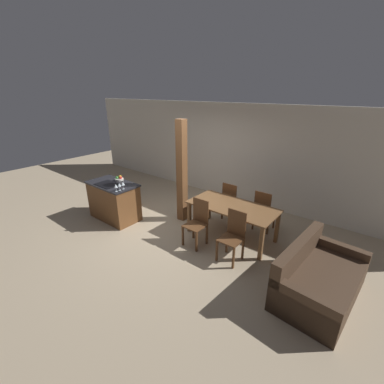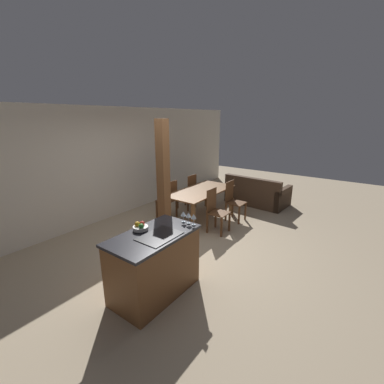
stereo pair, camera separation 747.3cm
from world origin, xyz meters
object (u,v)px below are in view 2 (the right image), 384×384
wine_glass_far (183,214)px  fruit_bowl (140,227)px  dining_chair_near_left (216,210)px  dining_chair_far_right (189,191)px  dining_chair_near_right (233,200)px  couch (257,194)px  kitchen_island (154,264)px  dining_table (201,194)px  timber_post (164,183)px  wine_glass_near (194,217)px  dining_chair_far_left (169,199)px  wine_glass_middle (188,215)px

wine_glass_far → fruit_bowl: bearing=151.0°
dining_chair_near_left → dining_chair_far_right: 1.59m
dining_chair_near_right → couch: 1.54m
kitchen_island → fruit_bowl: (-0.02, 0.23, 0.51)m
fruit_bowl → dining_chair_near_left: (2.32, 0.15, -0.48)m
dining_table → timber_post: 1.49m
wine_glass_near → dining_chair_far_left: 2.72m
couch → wine_glass_near: bearing=103.6°
fruit_bowl → wine_glass_far: size_ratio=1.27×
dining_chair_far_right → couch: bearing=138.5°
wine_glass_middle → wine_glass_far: same height
kitchen_island → dining_chair_near_left: dining_chair_near_left is taller
dining_chair_near_right → couch: size_ratio=0.55×
dining_chair_near_right → dining_chair_near_left: bearing=180.0°
wine_glass_far → couch: wine_glass_far is taller
dining_chair_near_left → dining_chair_far_left: size_ratio=1.00×
dining_chair_near_right → timber_post: timber_post is taller
dining_table → kitchen_island: bearing=-158.9°
wine_glass_middle → dining_chair_near_right: 2.70m
dining_chair_far_left → dining_chair_far_right: (0.84, 0.00, 0.00)m
wine_glass_far → dining_table: 2.48m
fruit_bowl → wine_glass_middle: (0.57, -0.41, 0.09)m
wine_glass_near → dining_chair_near_left: 1.95m
wine_glass_middle → couch: bearing=7.8°
dining_table → timber_post: size_ratio=0.77×
wine_glass_middle → dining_chair_near_right: size_ratio=0.17×
kitchen_island → dining_chair_near_right: size_ratio=1.32×
dining_chair_near_left → couch: dining_chair_near_left is taller
dining_chair_near_left → couch: bearing=0.1°
kitchen_island → dining_table: bearing=21.1°
wine_glass_middle → dining_chair_near_left: wine_glass_middle is taller
kitchen_island → timber_post: timber_post is taller
dining_chair_far_right → couch: dining_chair_far_right is taller
wine_glass_far → couch: 4.20m
dining_chair_near_right → dining_chair_far_right: 1.35m
wine_glass_middle → timber_post: size_ratio=0.07×
wine_glass_middle → dining_chair_far_right: wine_glass_middle is taller
kitchen_island → dining_table: 2.92m
fruit_bowl → dining_table: (2.74, 0.82, -0.34)m
dining_chair_far_left → couch: 2.73m
wine_glass_middle → timber_post: timber_post is taller
wine_glass_near → dining_chair_far_right: 3.32m
fruit_bowl → wine_glass_middle: size_ratio=1.27×
kitchen_island → dining_chair_far_left: (2.30, 1.73, 0.03)m
wine_glass_far → dining_chair_near_right: size_ratio=0.17×
wine_glass_near → dining_chair_far_right: bearing=37.9°
dining_chair_near_left → dining_chair_far_left: bearing=90.0°
dining_table → dining_chair_far_right: 0.81m
kitchen_island → wine_glass_near: bearing=-26.6°
wine_glass_near → timber_post: size_ratio=0.07×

